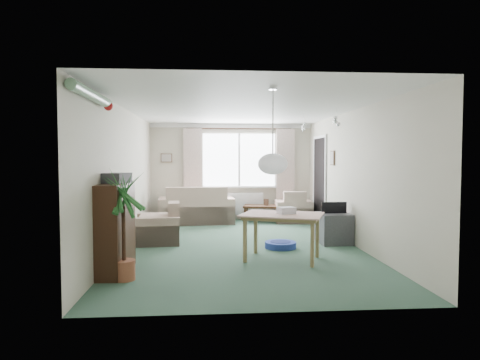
{
  "coord_description": "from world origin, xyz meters",
  "views": [
    {
      "loc": [
        -0.59,
        -7.43,
        1.56
      ],
      "look_at": [
        0.0,
        0.3,
        1.15
      ],
      "focal_mm": 32.0,
      "sensor_mm": 36.0,
      "label": 1
    }
  ],
  "objects": [
    {
      "name": "ground",
      "position": [
        0.0,
        0.0,
        0.0
      ],
      "size": [
        6.5,
        6.5,
        0.0
      ],
      "primitive_type": "plane",
      "color": "#325342"
    },
    {
      "name": "window",
      "position": [
        0.2,
        3.23,
        1.5
      ],
      "size": [
        1.8,
        0.03,
        1.3
      ],
      "primitive_type": "cube",
      "color": "white"
    },
    {
      "name": "curtain_rod",
      "position": [
        0.2,
        3.15,
        2.27
      ],
      "size": [
        2.6,
        0.03,
        0.03
      ],
      "primitive_type": "cube",
      "color": "black"
    },
    {
      "name": "curtain_left",
      "position": [
        -0.95,
        3.13,
        1.27
      ],
      "size": [
        0.45,
        0.08,
        2.0
      ],
      "primitive_type": "cube",
      "color": "beige"
    },
    {
      "name": "curtain_right",
      "position": [
        1.35,
        3.13,
        1.27
      ],
      "size": [
        0.45,
        0.08,
        2.0
      ],
      "primitive_type": "cube",
      "color": "beige"
    },
    {
      "name": "radiator",
      "position": [
        0.2,
        3.19,
        0.4
      ],
      "size": [
        1.2,
        0.1,
        0.55
      ],
      "primitive_type": "cube",
      "color": "white"
    },
    {
      "name": "doorway",
      "position": [
        1.99,
        2.2,
        1.0
      ],
      "size": [
        0.03,
        0.95,
        2.0
      ],
      "primitive_type": "cube",
      "color": "black"
    },
    {
      "name": "pendant_lamp",
      "position": [
        0.2,
        -2.3,
        1.48
      ],
      "size": [
        0.36,
        0.36,
        0.36
      ],
      "primitive_type": "sphere",
      "color": "white"
    },
    {
      "name": "tinsel_garland",
      "position": [
        -1.92,
        -2.3,
        2.28
      ],
      "size": [
        1.6,
        1.6,
        0.12
      ],
      "primitive_type": "cylinder",
      "color": "#196626"
    },
    {
      "name": "bauble_cluster_a",
      "position": [
        1.3,
        0.9,
        2.22
      ],
      "size": [
        0.2,
        0.2,
        0.2
      ],
      "primitive_type": "sphere",
      "color": "silver"
    },
    {
      "name": "bauble_cluster_b",
      "position": [
        1.6,
        -0.3,
        2.22
      ],
      "size": [
        0.2,
        0.2,
        0.2
      ],
      "primitive_type": "sphere",
      "color": "silver"
    },
    {
      "name": "wall_picture_back",
      "position": [
        -1.6,
        3.23,
        1.55
      ],
      "size": [
        0.28,
        0.03,
        0.22
      ],
      "primitive_type": "cube",
      "color": "brown"
    },
    {
      "name": "wall_picture_right",
      "position": [
        1.98,
        1.2,
        1.55
      ],
      "size": [
        0.03,
        0.24,
        0.3
      ],
      "primitive_type": "cube",
      "color": "brown"
    },
    {
      "name": "sofa",
      "position": [
        -0.86,
        2.75,
        0.44
      ],
      "size": [
        1.82,
        1.04,
        0.88
      ],
      "primitive_type": "cube",
      "rotation": [
        0.0,
        0.0,
        3.2
      ],
      "color": "beige",
      "rests_on": "ground"
    },
    {
      "name": "armchair_corner",
      "position": [
        1.48,
        2.73,
        0.38
      ],
      "size": [
        0.9,
        0.86,
        0.76
      ],
      "primitive_type": "cube",
      "rotation": [
        0.0,
        0.0,
        3.07
      ],
      "color": "#BEAE8F",
      "rests_on": "ground"
    },
    {
      "name": "armchair_left",
      "position": [
        -1.5,
        0.42,
        0.37
      ],
      "size": [
        0.84,
        0.88,
        0.74
      ],
      "primitive_type": "cube",
      "rotation": [
        0.0,
        0.0,
        -1.5
      ],
      "color": "beige",
      "rests_on": "ground"
    },
    {
      "name": "coffee_table",
      "position": [
        0.73,
        2.75,
        0.2
      ],
      "size": [
        0.98,
        0.67,
        0.41
      ],
      "primitive_type": "cube",
      "rotation": [
        0.0,
        0.0,
        -0.2
      ],
      "color": "black",
      "rests_on": "ground"
    },
    {
      "name": "photo_frame",
      "position": [
        0.82,
        2.72,
        0.49
      ],
      "size": [
        0.12,
        0.06,
        0.16
      ],
      "primitive_type": "cube",
      "rotation": [
        0.0,
        0.0,
        -0.39
      ],
      "color": "#4F3629",
      "rests_on": "coffee_table"
    },
    {
      "name": "bookshelf",
      "position": [
        -1.84,
        -1.61,
        0.6
      ],
      "size": [
        0.39,
        1.01,
        1.21
      ],
      "primitive_type": "cube",
      "rotation": [
        0.0,
        0.0,
        -0.06
      ],
      "color": "black",
      "rests_on": "ground"
    },
    {
      "name": "hifi_box",
      "position": [
        -1.82,
        -1.54,
        1.28
      ],
      "size": [
        0.38,
        0.42,
        0.14
      ],
      "primitive_type": "cube",
      "rotation": [
        0.0,
        0.0,
        -0.32
      ],
      "color": "#3A3A3F",
      "rests_on": "bookshelf"
    },
    {
      "name": "houseplant",
      "position": [
        -1.65,
        -1.97,
        0.69
      ],
      "size": [
        0.75,
        0.75,
        1.38
      ],
      "primitive_type": "cylinder",
      "rotation": [
        0.0,
        0.0,
        -0.34
      ],
      "color": "#1E5823",
      "rests_on": "ground"
    },
    {
      "name": "dining_table",
      "position": [
        0.54,
        -1.06,
        0.34
      ],
      "size": [
        1.28,
        1.07,
        0.68
      ],
      "primitive_type": "cube",
      "rotation": [
        0.0,
        0.0,
        -0.37
      ],
      "color": "tan",
      "rests_on": "ground"
    },
    {
      "name": "gift_box",
      "position": [
        0.61,
        -1.03,
        0.74
      ],
      "size": [
        0.29,
        0.25,
        0.12
      ],
      "primitive_type": "cube",
      "rotation": [
        0.0,
        0.0,
        0.3
      ],
      "color": "white",
      "rests_on": "dining_table"
    },
    {
      "name": "tv_cube",
      "position": [
        1.7,
        0.13,
        0.27
      ],
      "size": [
        0.57,
        0.62,
        0.55
      ],
      "primitive_type": "cube",
      "rotation": [
        0.0,
        0.0,
        0.03
      ],
      "color": "#323236",
      "rests_on": "ground"
    },
    {
      "name": "pet_bed",
      "position": [
        0.66,
        -0.22,
        0.05
      ],
      "size": [
        0.62,
        0.62,
        0.11
      ],
      "primitive_type": "cylinder",
      "rotation": [
        0.0,
        0.0,
        -0.16
      ],
      "color": "navy",
      "rests_on": "ground"
    }
  ]
}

